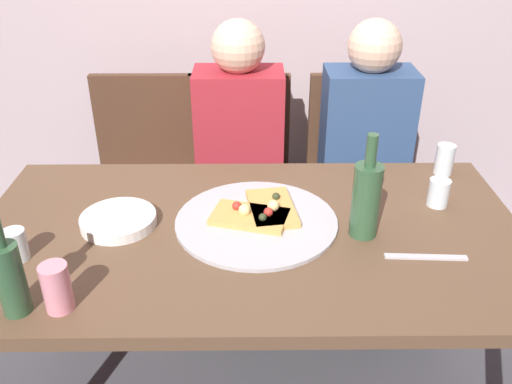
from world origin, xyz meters
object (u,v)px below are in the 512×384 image
(tumbler_far, at_px, (445,159))
(plate_stack, at_px, (118,220))
(chair_middle, at_px, (240,168))
(guest_in_beanie, at_px, (368,156))
(pizza_slice_extra, at_px, (272,208))
(beer_bottle, at_px, (10,276))
(chair_left, at_px, (144,168))
(tumbler_near, at_px, (439,193))
(chair_right, at_px, (359,167))
(dining_table, at_px, (250,251))
(guest_in_sweater, at_px, (239,156))
(pizza_tray, at_px, (256,222))
(table_knife, at_px, (426,257))
(pizza_slice_last, at_px, (250,216))
(soda_can, at_px, (57,288))
(wine_bottle, at_px, (366,198))
(wine_glass, at_px, (16,245))

(tumbler_far, bearing_deg, plate_stack, -162.99)
(chair_middle, distance_m, guest_in_beanie, 0.56)
(pizza_slice_extra, bearing_deg, plate_stack, -173.08)
(beer_bottle, height_order, chair_left, beer_bottle)
(beer_bottle, xyz_separation_m, tumbler_near, (1.13, 0.48, -0.06))
(pizza_slice_extra, bearing_deg, chair_right, 60.98)
(pizza_slice_extra, xyz_separation_m, chair_middle, (-0.11, 0.75, -0.24))
(dining_table, height_order, guest_in_sweater, guest_in_sweater)
(pizza_tray, relative_size, table_knife, 2.18)
(chair_left, bearing_deg, pizza_slice_last, 120.65)
(dining_table, bearing_deg, guest_in_sweater, 93.63)
(beer_bottle, bearing_deg, soda_can, 4.49)
(beer_bottle, height_order, chair_right, beer_bottle)
(wine_bottle, xyz_separation_m, wine_glass, (-0.94, -0.11, -0.07))
(wine_bottle, bearing_deg, pizza_tray, 169.17)
(dining_table, bearing_deg, soda_can, -143.28)
(tumbler_near, relative_size, wine_glass, 0.99)
(pizza_slice_last, xyz_separation_m, guest_in_sweater, (-0.05, 0.64, -0.11))
(soda_can, bearing_deg, chair_middle, 70.96)
(pizza_tray, height_order, guest_in_beanie, guest_in_beanie)
(pizza_slice_last, relative_size, wine_glass, 2.83)
(pizza_slice_last, height_order, plate_stack, pizza_slice_last)
(chair_left, xyz_separation_m, guest_in_sweater, (0.42, -0.15, 0.13))
(wine_bottle, bearing_deg, tumbler_near, 31.49)
(wine_bottle, distance_m, tumbler_near, 0.32)
(pizza_slice_extra, xyz_separation_m, table_knife, (0.40, -0.23, -0.02))
(wine_glass, xyz_separation_m, chair_right, (1.10, 0.97, -0.26))
(wine_bottle, bearing_deg, dining_table, 175.84)
(beer_bottle, relative_size, table_knife, 1.25)
(pizza_slice_last, distance_m, chair_left, 0.95)
(plate_stack, bearing_deg, chair_right, 42.82)
(tumbler_near, bearing_deg, chair_middle, 132.03)
(chair_left, bearing_deg, pizza_tray, 121.43)
(beer_bottle, distance_m, table_knife, 1.04)
(tumbler_near, bearing_deg, chair_right, 98.31)
(chair_left, bearing_deg, wine_bottle, 132.73)
(wine_bottle, distance_m, guest_in_sweater, 0.82)
(dining_table, xyz_separation_m, chair_right, (0.48, 0.83, -0.14))
(pizza_tray, xyz_separation_m, pizza_slice_last, (-0.02, 0.00, 0.02))
(dining_table, height_order, pizza_slice_extra, pizza_slice_extra)
(pizza_slice_last, bearing_deg, wine_bottle, -11.01)
(tumbler_near, relative_size, chair_middle, 0.10)
(pizza_slice_last, xyz_separation_m, wine_glass, (-0.62, -0.17, 0.02))
(chair_right, bearing_deg, soda_can, 51.46)
(dining_table, distance_m, chair_right, 0.97)
(wine_bottle, xyz_separation_m, chair_middle, (-0.37, 0.86, -0.33))
(pizza_slice_extra, xyz_separation_m, beer_bottle, (-0.61, -0.42, 0.08))
(chair_middle, relative_size, chair_right, 1.00)
(pizza_slice_last, relative_size, tumbler_near, 2.85)
(tumbler_near, distance_m, guest_in_beanie, 0.57)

